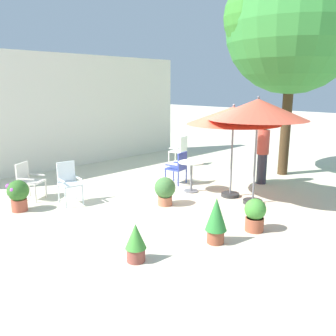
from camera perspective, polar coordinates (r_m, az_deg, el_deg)
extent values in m
plane|color=beige|center=(8.64, 0.16, -4.61)|extent=(60.00, 60.00, 0.00)
cube|color=silver|center=(12.03, -15.97, 8.75)|extent=(9.20, 0.30, 3.62)
cylinder|color=#43301C|center=(11.09, 18.50, 6.49)|extent=(0.29, 0.29, 2.95)
sphere|color=#378A38|center=(11.15, 19.62, 20.91)|extent=(3.78, 3.78, 3.78)
sphere|color=#3D8E3B|center=(12.11, 19.85, 18.42)|extent=(2.27, 2.27, 2.27)
sphere|color=#39882E|center=(10.79, 14.88, 22.51)|extent=(2.08, 2.08, 2.08)
cylinder|color=#2D2D2D|center=(8.36, 13.52, -5.32)|extent=(0.44, 0.44, 0.08)
cylinder|color=slate|center=(8.08, 13.95, 2.40)|extent=(0.04, 0.04, 2.37)
cone|color=#D5513C|center=(7.96, 14.34, 9.20)|extent=(2.16, 2.16, 0.45)
sphere|color=slate|center=(7.95, 14.45, 11.02)|extent=(0.06, 0.06, 0.06)
cylinder|color=#2D2D2D|center=(8.78, 10.01, -4.26)|extent=(0.44, 0.44, 0.08)
cylinder|color=slate|center=(8.52, 10.29, 2.46)|extent=(0.04, 0.04, 2.17)
cone|color=#E25036|center=(8.41, 10.54, 8.37)|extent=(2.19, 2.19, 0.41)
sphere|color=slate|center=(8.39, 10.61, 9.96)|extent=(0.06, 0.06, 0.06)
cylinder|color=white|center=(8.85, 3.82, 0.95)|extent=(0.66, 0.66, 0.02)
cylinder|color=slate|center=(8.95, 3.78, -1.49)|extent=(0.06, 0.06, 0.76)
cylinder|color=slate|center=(9.05, 3.74, -3.72)|extent=(0.36, 0.36, 0.03)
cube|color=silver|center=(8.91, -21.20, -2.08)|extent=(0.66, 0.67, 0.04)
cube|color=silver|center=(8.98, -22.51, -0.54)|extent=(0.40, 0.27, 0.42)
cube|color=silver|center=(8.71, -22.05, -1.67)|extent=(0.27, 0.40, 0.03)
cube|color=silver|center=(9.05, -20.50, -1.00)|extent=(0.27, 0.40, 0.03)
cylinder|color=silver|center=(8.67, -20.62, -4.00)|extent=(0.04, 0.04, 0.41)
cylinder|color=silver|center=(9.02, -19.11, -3.22)|extent=(0.04, 0.04, 0.41)
cylinder|color=silver|center=(8.93, -23.06, -3.73)|extent=(0.04, 0.04, 0.41)
cylinder|color=silver|center=(9.27, -21.50, -2.99)|extent=(0.04, 0.04, 0.41)
cube|color=white|center=(11.96, 1.60, 2.72)|extent=(0.56, 0.58, 0.04)
cube|color=white|center=(11.80, 2.54, 3.90)|extent=(0.44, 0.14, 0.50)
cube|color=white|center=(12.12, 2.11, 3.43)|extent=(0.14, 0.44, 0.03)
cube|color=white|center=(11.76, 1.08, 3.14)|extent=(0.14, 0.44, 0.03)
cylinder|color=white|center=(12.30, 1.19, 1.86)|extent=(0.04, 0.04, 0.45)
cylinder|color=white|center=(11.94, 0.14, 1.52)|extent=(0.04, 0.04, 0.45)
cylinder|color=white|center=(12.08, 3.03, 1.64)|extent=(0.04, 0.04, 0.45)
cylinder|color=white|center=(11.71, 2.01, 1.28)|extent=(0.04, 0.04, 0.45)
cube|color=#3341A0|center=(9.66, 1.28, -0.09)|extent=(0.52, 0.53, 0.04)
cube|color=#3341A0|center=(9.49, 2.34, 1.20)|extent=(0.42, 0.12, 0.45)
cube|color=#3341A0|center=(9.79, 1.94, 0.82)|extent=(0.11, 0.41, 0.03)
cube|color=#3341A0|center=(9.47, 0.61, 0.38)|extent=(0.11, 0.41, 0.03)
cylinder|color=#3341A0|center=(9.99, 0.92, -0.95)|extent=(0.04, 0.04, 0.40)
cylinder|color=#3341A0|center=(9.66, -0.43, -1.43)|extent=(0.04, 0.04, 0.40)
cylinder|color=#3341A0|center=(9.77, 2.97, -1.29)|extent=(0.04, 0.04, 0.40)
cylinder|color=#3341A0|center=(9.43, 1.66, -1.80)|extent=(0.04, 0.04, 0.40)
cube|color=white|center=(8.27, -15.54, -2.55)|extent=(0.50, 0.52, 0.04)
cube|color=white|center=(8.39, -16.16, -0.56)|extent=(0.42, 0.10, 0.47)
cube|color=white|center=(8.17, -16.88, -1.95)|extent=(0.10, 0.41, 0.03)
cube|color=white|center=(8.30, -14.32, -1.55)|extent=(0.10, 0.41, 0.03)
cylinder|color=white|center=(8.08, -16.21, -4.77)|extent=(0.04, 0.04, 0.45)
cylinder|color=white|center=(8.21, -13.60, -4.31)|extent=(0.04, 0.04, 0.45)
cylinder|color=white|center=(8.46, -17.21, -4.02)|extent=(0.04, 0.04, 0.45)
cylinder|color=white|center=(8.59, -14.70, -3.60)|extent=(0.04, 0.04, 0.45)
cylinder|color=#BD684A|center=(8.02, -0.49, -5.29)|extent=(0.32, 0.32, 0.20)
cylinder|color=#382819|center=(7.99, -0.49, -4.67)|extent=(0.28, 0.28, 0.02)
sphere|color=#3F6E37|center=(7.92, -0.49, -3.21)|extent=(0.48, 0.48, 0.48)
cylinder|color=#A34F35|center=(6.84, 13.79, -8.82)|extent=(0.34, 0.34, 0.25)
cylinder|color=#382819|center=(6.79, 13.84, -7.90)|extent=(0.30, 0.30, 0.02)
sphere|color=#448F34|center=(6.73, 13.93, -6.48)|extent=(0.40, 0.40, 0.40)
cylinder|color=#B6523D|center=(8.29, -22.88, -5.52)|extent=(0.33, 0.33, 0.26)
cylinder|color=#382819|center=(8.26, -22.96, -4.73)|extent=(0.29, 0.29, 0.02)
sphere|color=#366B27|center=(8.20, -23.08, -3.38)|extent=(0.45, 0.45, 0.45)
sphere|color=#B04DB2|center=(8.20, -24.40, -2.72)|extent=(0.12, 0.12, 0.12)
sphere|color=#B04DB2|center=(8.16, -24.13, -4.05)|extent=(0.09, 0.09, 0.09)
sphere|color=#B04DB2|center=(8.06, -23.78, -3.27)|extent=(0.13, 0.13, 0.13)
cylinder|color=brown|center=(5.61, -5.19, -13.75)|extent=(0.28, 0.28, 0.22)
cylinder|color=#382819|center=(5.57, -5.21, -12.84)|extent=(0.25, 0.25, 0.02)
cone|color=#439136|center=(5.48, -5.26, -10.90)|extent=(0.33, 0.33, 0.39)
cylinder|color=brown|center=(6.23, 7.70, -10.87)|extent=(0.29, 0.29, 0.24)
cylinder|color=#382819|center=(6.19, 7.73, -9.96)|extent=(0.26, 0.26, 0.02)
cone|color=#308235|center=(6.08, 7.82, -7.38)|extent=(0.37, 0.37, 0.58)
cylinder|color=#33333D|center=(10.01, 14.91, -0.12)|extent=(0.26, 0.26, 0.83)
cylinder|color=#BC4536|center=(9.87, 15.16, 4.07)|extent=(0.37, 0.37, 0.65)
sphere|color=tan|center=(9.81, 15.32, 6.60)|extent=(0.22, 0.22, 0.22)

